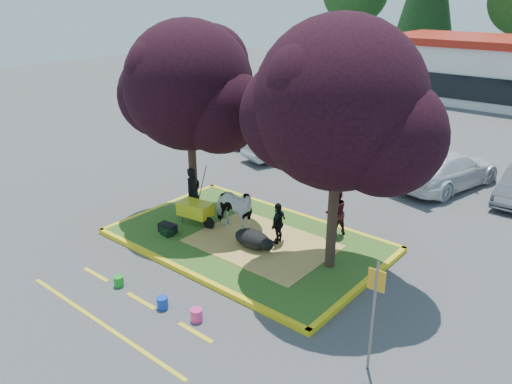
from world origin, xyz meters
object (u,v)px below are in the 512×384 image
Objects in this scene: bucket_pink at (197,315)px; car_black at (263,132)px; calf at (253,239)px; bucket_blue at (162,303)px; cow at (233,209)px; bucket_green at (119,281)px; wheelbarrow at (196,209)px; car_silver at (284,144)px; handler at (193,191)px; sign_post at (374,305)px.

bucket_pink is 0.08× the size of car_black.
calf is 3.70m from bucket_blue.
cow is 10.50m from car_black.
bucket_green is (-0.33, -4.22, -0.79)m from cow.
wheelbarrow is 4.63m from bucket_blue.
bucket_blue is 0.08× the size of car_silver.
bucket_blue reaches higher than bucket_green.
handler is 0.82× the size of wheelbarrow.
calf is 2.53m from wheelbarrow.
bucket_blue is at bearing -87.34° from calf.
sign_post is (5.13, -2.34, 1.16)m from calf.
calf is 4.11× the size of bucket_blue.
car_black reaches higher than bucket_pink.
cow reaches higher than bucket_pink.
bucket_pink is 13.01m from car_silver.
car_silver is (-3.26, 11.81, 0.52)m from bucket_green.
car_silver is (-5.98, 11.54, 0.51)m from bucket_pink.
calf is 0.31× the size of car_silver.
bucket_green is (1.67, -4.39, -0.83)m from handler.
sign_post is at bearing -25.86° from wheelbarrow.
handler is 5.35× the size of bucket_blue.
cow is 8.40m from car_silver.
car_silver is at bearing 8.43° from handler.
calf is 3.31m from handler.
car_silver is (-3.59, 7.59, -0.26)m from cow.
cow reaches higher than car_silver.
wheelbarrow is (-1.31, -0.39, -0.26)m from cow.
cow is at bearing 8.15° from wheelbarrow.
calf is 4.04× the size of bucket_pink.
wheelbarrow is 0.50× the size of car_silver.
cow is 4.42m from bucket_blue.
wheelbarrow reaches higher than bucket_pink.
sign_post is (8.34, -2.96, 0.61)m from handler.
bucket_blue is 14.75m from car_black.
wheelbarrow is at bearing 178.92° from calf.
car_silver reaches higher than bucket_green.
bucket_blue is at bearing -145.75° from handler.
handler is at bearing 86.02° from cow.
bucket_blue is at bearing 129.56° from car_silver.
bucket_pink is (3.70, -3.55, -0.51)m from wheelbarrow.
sign_post is at bearing -20.82° from car_black.
sign_post is 8.85× the size of bucket_green.
wheelbarrow is at bearing 136.14° from bucket_pink.
wheelbarrow is 0.78× the size of sign_post.
car_black is at bearing 113.05° from bucket_green.
calf is 4.38× the size of bucket_green.
bucket_blue is at bearing -62.96° from wheelbarrow.
bucket_blue is at bearing 2.81° from bucket_green.
wheelbarrow is at bearing 158.20° from sign_post.
sign_post reaches higher than bucket_blue.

